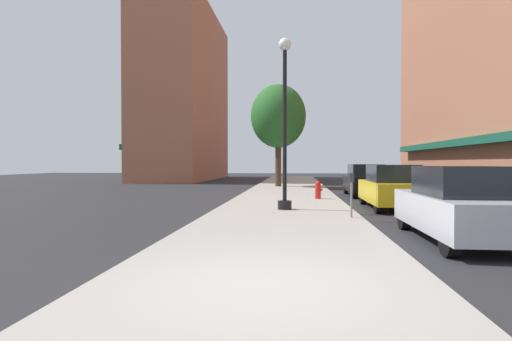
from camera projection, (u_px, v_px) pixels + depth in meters
ground_plane at (361, 194)px, 23.11m from camera, size 90.00×90.00×0.00m
sidewalk_slab at (288, 191)px, 24.48m from camera, size 4.80×50.00×0.12m
building_far_background at (185, 96)px, 43.27m from camera, size 6.80×18.00×17.30m
lamppost at (285, 120)px, 14.39m from camera, size 0.48×0.48×5.90m
fire_hydrant at (318, 190)px, 18.69m from camera, size 0.33×0.26×0.79m
parking_meter_near at (352, 189)px, 12.28m from camera, size 0.14×0.09×1.31m
tree_near at (278, 117)px, 28.57m from camera, size 3.77×3.77×6.97m
car_silver at (461, 205)px, 9.12m from camera, size 1.80×4.30×1.66m
car_yellow at (391, 187)px, 15.69m from camera, size 1.80×4.30×1.66m
car_black at (365, 181)px, 21.58m from camera, size 1.80×4.30×1.66m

